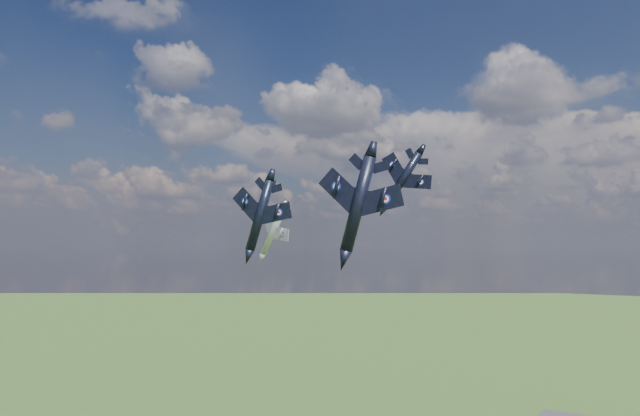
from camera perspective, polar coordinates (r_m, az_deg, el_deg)
The scene contains 4 objects.
jet_lead_navy at distance 94.06m, azimuth -5.51°, elevation -0.64°, with size 10.79×15.04×3.11m, color black, non-canonical shape.
jet_right_navy at distance 61.23m, azimuth 3.50°, elevation 0.39°, with size 9.42×13.13×2.72m, color black, non-canonical shape.
jet_high_navy at distance 102.66m, azimuth 7.57°, elevation 2.61°, with size 9.87×13.76×2.85m, color black, non-canonical shape.
jet_left_silver at distance 108.66m, azimuth -4.34°, elevation -2.13°, with size 9.25×12.90×2.67m, color #A4A9AF, non-canonical shape.
Camera 1 is at (48.10, -61.24, 77.64)m, focal length 35.00 mm.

